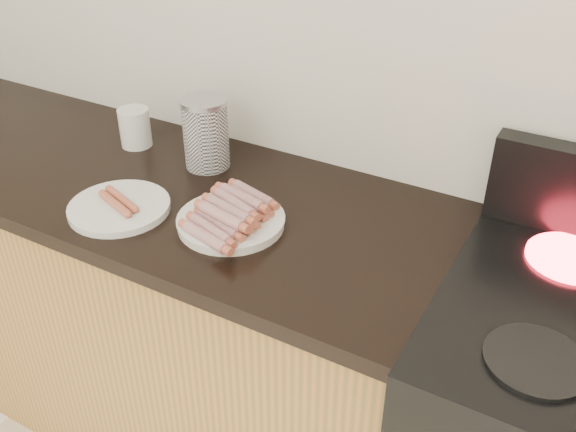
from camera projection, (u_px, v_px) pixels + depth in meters
The scene contains 11 objects.
wall_back at pixel (347, 16), 1.51m from camera, with size 4.00×0.04×2.60m, color silver.
cabinet_base at pixel (92, 285), 2.04m from camera, with size 2.20×0.59×0.86m, color #AC702E.
counter_slab at pixel (66, 160), 1.80m from camera, with size 2.20×0.62×0.04m, color black.
burner_near_left at pixel (536, 361), 1.10m from camera, with size 0.18×0.18×0.01m, color black.
burner_far_left at pixel (570, 258), 1.35m from camera, with size 0.18×0.18×0.01m, color #FF1E2D.
main_plate at pixel (231, 223), 1.48m from camera, with size 0.25×0.25×0.02m, color white.
side_plate at pixel (119, 208), 1.53m from camera, with size 0.24×0.24×0.02m, color white.
hotdog_pile at pixel (230, 212), 1.46m from camera, with size 0.13×0.27×0.05m.
plain_sausages at pixel (118, 201), 1.52m from camera, with size 0.12×0.08×0.02m.
canister at pixel (206, 133), 1.68m from camera, with size 0.12×0.12×0.19m.
mug at pixel (135, 128), 1.80m from camera, with size 0.09×0.09×0.11m, color white.
Camera 1 is at (0.63, 0.61, 1.72)m, focal length 40.00 mm.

